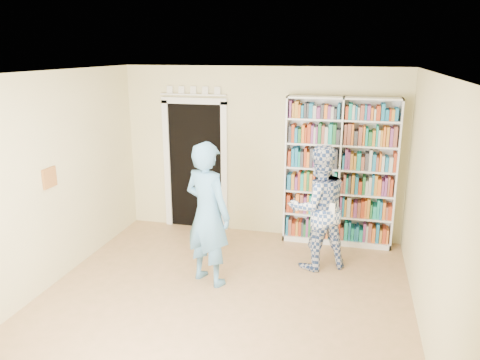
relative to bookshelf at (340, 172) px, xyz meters
name	(u,v)px	position (x,y,z in m)	size (l,w,h in m)	color
floor	(218,308)	(-1.26, -2.34, -1.15)	(5.00, 5.00, 0.00)	#9E7B4C
ceiling	(215,74)	(-1.26, -2.34, 1.55)	(5.00, 5.00, 0.00)	white
wall_back	(261,153)	(-1.26, 0.16, 0.20)	(4.50, 4.50, 0.00)	beige
wall_left	(38,186)	(-3.51, -2.34, 0.20)	(5.00, 5.00, 0.00)	beige
wall_right	(434,216)	(0.99, -2.34, 0.20)	(5.00, 5.00, 0.00)	beige
bookshelf	(340,172)	(0.00, 0.00, 0.00)	(1.66, 0.31, 2.28)	white
doorway	(195,160)	(-2.36, 0.13, 0.03)	(1.10, 0.08, 2.43)	black
wall_art	(49,178)	(-3.49, -2.14, 0.25)	(0.03, 0.25, 0.25)	brown
man_blue	(208,214)	(-1.57, -1.71, -0.22)	(0.68, 0.45, 1.87)	#528BB6
man_plaid	(318,208)	(-0.24, -0.94, -0.28)	(0.84, 0.66, 1.74)	navy
paper_sheet	(328,212)	(-0.10, -1.13, -0.27)	(0.19, 0.01, 0.26)	white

